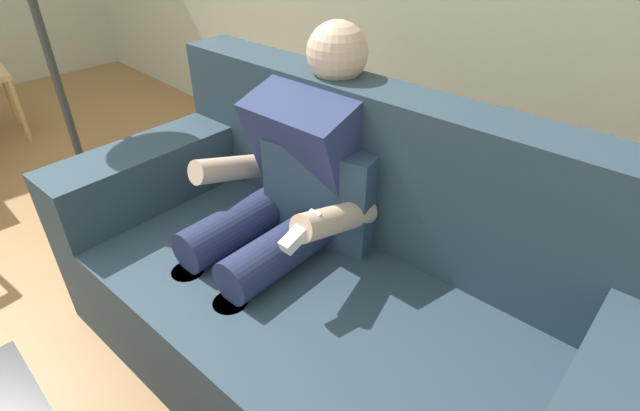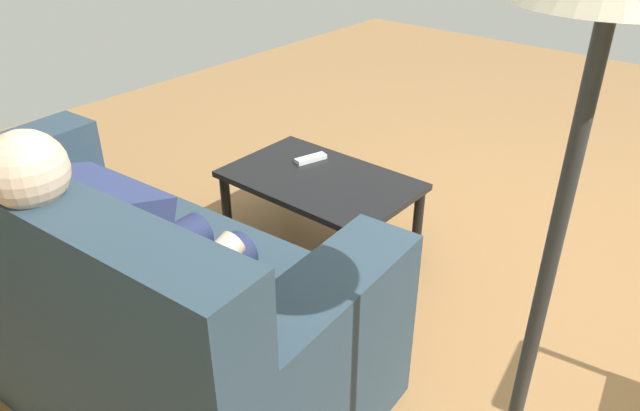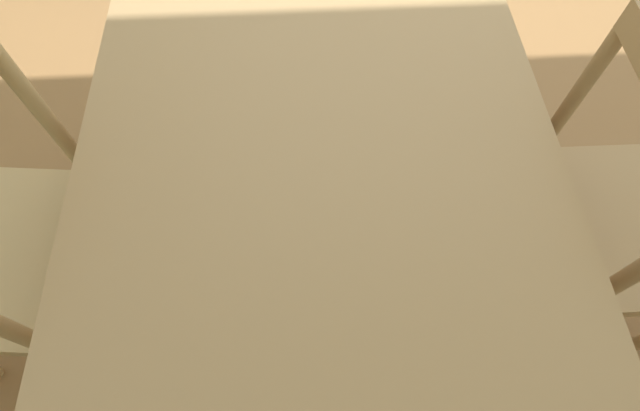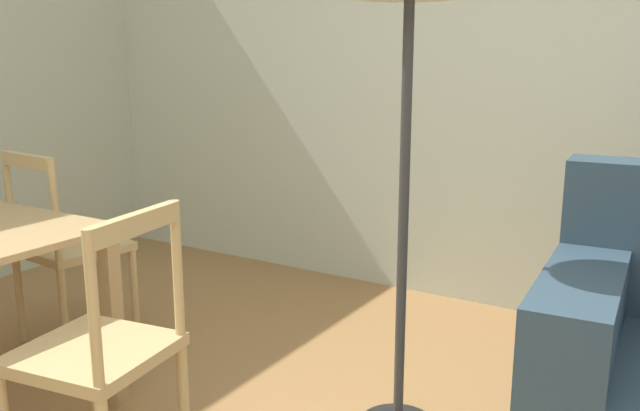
% 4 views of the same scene
% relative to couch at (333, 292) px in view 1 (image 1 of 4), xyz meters
% --- Properties ---
extents(couch, '(2.00, 1.07, 0.99)m').
position_rel_couch_xyz_m(couch, '(0.00, 0.00, 0.00)').
color(couch, '#2D4251').
rests_on(couch, ground_plane).
extents(person_lounging, '(0.61, 0.95, 1.16)m').
position_rel_couch_xyz_m(person_lounging, '(-0.26, 0.03, 0.26)').
color(person_lounging, navy).
rests_on(person_lounging, ground_plane).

